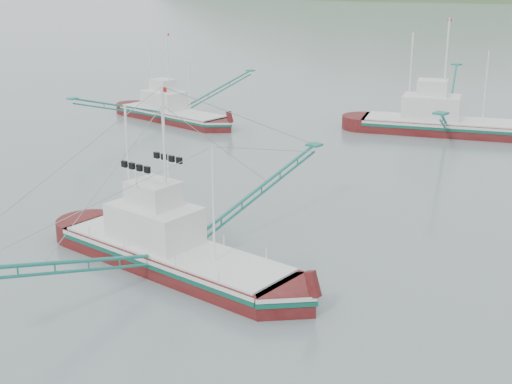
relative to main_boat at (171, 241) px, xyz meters
The scene contains 4 objects.
ground 2.59m from the main_boat, 39.55° to the right, with size 1200.00×1200.00×0.00m, color slate.
main_boat is the anchor object (origin of this frame).
bg_boat_left 35.62m from the main_boat, 136.35° to the left, with size 12.50×22.47×9.09m.
bg_boat_far 36.63m from the main_boat, 94.29° to the left, with size 15.40×26.02×11.01m.
Camera 1 is at (22.82, -21.29, 14.58)m, focal length 50.00 mm.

